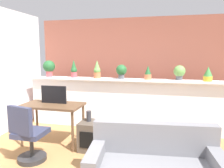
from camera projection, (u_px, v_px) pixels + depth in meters
The scene contains 15 objects.
divider_wall at pixel (123, 105), 4.74m from camera, with size 4.38×0.16×1.09m, color white.
plant_shelf at pixel (123, 80), 4.62m from camera, with size 4.38×0.30×0.04m, color white.
brick_wall_behind at pixel (128, 71), 5.22m from camera, with size 4.38×0.10×2.50m, color brown.
potted_plant_0 at pixel (49, 67), 4.99m from camera, with size 0.27×0.27×0.38m.
potted_plant_1 at pixel (74, 69), 4.84m from camera, with size 0.14×0.14×0.40m.
potted_plant_2 at pixel (97, 70), 4.69m from camera, with size 0.16×0.16×0.39m.
potted_plant_3 at pixel (121, 71), 4.57m from camera, with size 0.23×0.23×0.30m.
potted_plant_4 at pixel (148, 73), 4.46m from camera, with size 0.14×0.14×0.29m.
potted_plant_5 at pixel (179, 72), 4.36m from camera, with size 0.23×0.23×0.30m.
potted_plant_6 at pixel (208, 74), 4.17m from camera, with size 0.17×0.17×0.29m.
desk at pixel (53, 109), 3.95m from camera, with size 1.10×0.60×0.75m.
tv_monitor at pixel (54, 95), 4.00m from camera, with size 0.49×0.04×0.33m, color black.
office_chair at pixel (28, 138), 3.29m from camera, with size 0.49×0.49×0.91m.
side_cube_shelf at pixel (92, 136), 3.74m from camera, with size 0.40×0.41×0.50m.
vase_on_shelf at pixel (89, 116), 3.74m from camera, with size 0.09×0.09×0.18m, color #2D2D33.
Camera 1 is at (0.84, -2.55, 1.67)m, focal length 34.52 mm.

